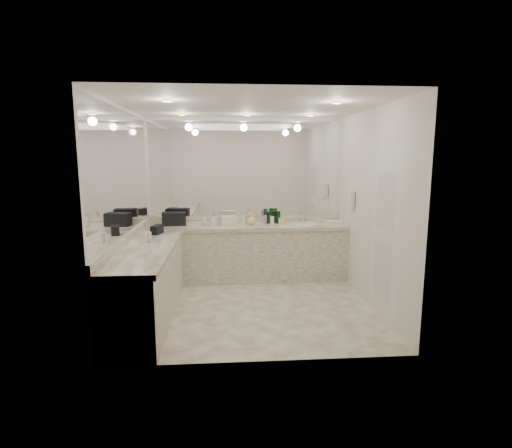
{
  "coord_description": "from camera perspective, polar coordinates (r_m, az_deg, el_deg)",
  "views": [
    {
      "loc": [
        -0.31,
        -5.11,
        1.98
      ],
      "look_at": [
        0.1,
        0.4,
        1.04
      ],
      "focal_mm": 28.0,
      "sensor_mm": 36.0,
      "label": 1
    }
  ],
  "objects": [
    {
      "name": "backsplash_left",
      "position": [
        5.37,
        -17.83,
        -1.92
      ],
      "size": [
        0.04,
        3.0,
        0.1
      ],
      "primitive_type": "cube",
      "color": "#EDE3CB",
      "rests_on": "vanity_left_top"
    },
    {
      "name": "green_bottle_1",
      "position": [
        6.58,
        2.7,
        1.03
      ],
      "size": [
        0.07,
        0.07,
        0.2
      ],
      "primitive_type": "cylinder",
      "color": "#104A1E",
      "rests_on": "vanity_back_top"
    },
    {
      "name": "faucet",
      "position": [
        6.72,
        6.64,
        0.9
      ],
      "size": [
        0.24,
        0.16,
        0.14
      ],
      "primitive_type": "cube",
      "color": "silver",
      "rests_on": "vanity_back_top"
    },
    {
      "name": "amenity_bottle_4",
      "position": [
        6.56,
        3.86,
        0.55
      ],
      "size": [
        0.06,
        0.06,
        0.1
      ],
      "primitive_type": "cylinder",
      "color": "#E57F66",
      "rests_on": "vanity_back_top"
    },
    {
      "name": "amenity_bottle_1",
      "position": [
        6.48,
        -1.83,
        0.64
      ],
      "size": [
        0.07,
        0.07,
        0.14
      ],
      "primitive_type": "cylinder",
      "color": "white",
      "rests_on": "vanity_back_top"
    },
    {
      "name": "wall_back",
      "position": [
        6.65,
        -1.53,
        3.74
      ],
      "size": [
        3.2,
        0.02,
        2.6
      ],
      "primitive_type": "cube",
      "color": "silver",
      "rests_on": "floor"
    },
    {
      "name": "floor",
      "position": [
        5.49,
        -0.71,
        -11.52
      ],
      "size": [
        3.2,
        3.2,
        0.0
      ],
      "primitive_type": "plane",
      "color": "beige",
      "rests_on": "ground"
    },
    {
      "name": "amenity_bottle_3",
      "position": [
        6.49,
        3.5,
        0.43
      ],
      "size": [
        0.06,
        0.06,
        0.09
      ],
      "primitive_type": "cylinder",
      "color": "white",
      "rests_on": "vanity_back_top"
    },
    {
      "name": "vanity_back_top",
      "position": [
        6.41,
        -1.38,
        -0.37
      ],
      "size": [
        3.2,
        0.64,
        0.06
      ],
      "primitive_type": "cube",
      "color": "#EDE3CB",
      "rests_on": "vanity_back_base"
    },
    {
      "name": "cream_cosmetic_case",
      "position": [
        6.36,
        -4.05,
        0.48
      ],
      "size": [
        0.29,
        0.23,
        0.15
      ],
      "primitive_type": "cube",
      "rotation": [
        0.0,
        0.0,
        0.34
      ],
      "color": "beige",
      "rests_on": "vanity_back_top"
    },
    {
      "name": "lotion_left",
      "position": [
        5.25,
        -15.0,
        -1.87
      ],
      "size": [
        0.05,
        0.05,
        0.13
      ],
      "primitive_type": "cylinder",
      "color": "white",
      "rests_on": "vanity_left_top"
    },
    {
      "name": "amenity_bottle_5",
      "position": [
        6.52,
        -1.2,
        0.67
      ],
      "size": [
        0.04,
        0.04,
        0.14
      ],
      "primitive_type": "cylinder",
      "color": "#E0B28C",
      "rests_on": "vanity_back_top"
    },
    {
      "name": "vanity_back_base",
      "position": [
        6.51,
        -1.37,
        -4.26
      ],
      "size": [
        3.2,
        0.6,
        0.84
      ],
      "primitive_type": "cube",
      "color": "silver",
      "rests_on": "floor"
    },
    {
      "name": "soap_bottle_b",
      "position": [
        6.34,
        -6.15,
        0.63
      ],
      "size": [
        0.1,
        0.1,
        0.19
      ],
      "primitive_type": "imported",
      "rotation": [
        0.0,
        0.0,
        0.15
      ],
      "color": "white",
      "rests_on": "vanity_back_top"
    },
    {
      "name": "wall_left",
      "position": [
        5.32,
        -18.23,
        1.78
      ],
      "size": [
        0.02,
        3.0,
        2.6
      ],
      "primitive_type": "cube",
      "color": "silver",
      "rests_on": "floor"
    },
    {
      "name": "black_toiletry_bag",
      "position": [
        6.48,
        -11.63,
        0.77
      ],
      "size": [
        0.4,
        0.27,
        0.21
      ],
      "primitive_type": "cube",
      "rotation": [
        0.0,
        0.0,
        0.11
      ],
      "color": "black",
      "rests_on": "vanity_back_top"
    },
    {
      "name": "wall_phone",
      "position": [
        6.14,
        13.53,
        3.45
      ],
      "size": [
        0.06,
        0.1,
        0.24
      ],
      "primitive_type": "cube",
      "color": "white",
      "rests_on": "wall_right"
    },
    {
      "name": "amenity_bottle_2",
      "position": [
        6.43,
        3.94,
        0.54
      ],
      "size": [
        0.05,
        0.05,
        0.14
      ],
      "primitive_type": "cylinder",
      "color": "#F2D84C",
      "rests_on": "vanity_back_top"
    },
    {
      "name": "sink",
      "position": [
        6.53,
        6.97,
        -0.03
      ],
      "size": [
        0.44,
        0.44,
        0.03
      ],
      "primitive_type": "cylinder",
      "color": "white",
      "rests_on": "vanity_back_top"
    },
    {
      "name": "amenity_bottle_0",
      "position": [
        6.39,
        -4.42,
        0.32
      ],
      "size": [
        0.06,
        0.06,
        0.1
      ],
      "primitive_type": "cylinder",
      "color": "white",
      "rests_on": "vanity_back_top"
    },
    {
      "name": "wall_right",
      "position": [
        5.5,
        16.15,
        2.13
      ],
      "size": [
        0.02,
        3.0,
        2.6
      ],
      "primitive_type": "cube",
      "color": "silver",
      "rests_on": "floor"
    },
    {
      "name": "green_bottle_0",
      "position": [
        6.57,
        2.41,
        1.05
      ],
      "size": [
        0.06,
        0.06,
        0.21
      ],
      "primitive_type": "cylinder",
      "color": "#104A1E",
      "rests_on": "vanity_back_top"
    },
    {
      "name": "green_bottle_2",
      "position": [
        6.54,
        1.68,
        0.95
      ],
      "size": [
        0.07,
        0.07,
        0.19
      ],
      "primitive_type": "cylinder",
      "color": "#104A1E",
      "rests_on": "vanity_back_top"
    },
    {
      "name": "mirror_left",
      "position": [
        5.27,
        -18.37,
        6.9
      ],
      "size": [
        0.01,
        2.92,
        1.55
      ],
      "primitive_type": "cube",
      "color": "white",
      "rests_on": "wall_left"
    },
    {
      "name": "black_bag_spill",
      "position": [
        5.81,
        -13.96,
        -0.76
      ],
      "size": [
        0.16,
        0.25,
        0.13
      ],
      "primitive_type": "cube",
      "rotation": [
        0.0,
        0.0,
        -0.24
      ],
      "color": "black",
      "rests_on": "vanity_left_top"
    },
    {
      "name": "vanity_left_top",
      "position": [
        5.03,
        -15.36,
        -3.47
      ],
      "size": [
        0.64,
        2.42,
        0.06
      ],
      "primitive_type": "cube",
      "color": "#EDE3CB",
      "rests_on": "vanity_left_base"
    },
    {
      "name": "vanity_left_base",
      "position": [
        5.15,
        -15.24,
        -8.35
      ],
      "size": [
        0.6,
        2.4,
        0.84
      ],
      "primitive_type": "cube",
      "color": "silver",
      "rests_on": "floor"
    },
    {
      "name": "door",
      "position": [
        5.07,
        17.83,
        -1.41
      ],
      "size": [
        0.02,
        0.82,
        2.1
      ],
      "primitive_type": "cube",
      "color": "white",
      "rests_on": "wall_right"
    },
    {
      "name": "hand_towel",
      "position": [
        6.66,
        11.02,
        0.28
      ],
      "size": [
        0.25,
        0.18,
        0.04
      ],
      "primitive_type": "cube",
      "rotation": [
        0.0,
        0.0,
        0.04
      ],
      "color": "white",
      "rests_on": "vanity_back_top"
    },
    {
      "name": "soap_bottle_a",
      "position": [
        6.42,
        -7.43,
        0.69
      ],
      "size": [
        0.09,
        0.09,
        0.19
      ],
      "primitive_type": "imported",
      "rotation": [
        0.0,
        0.0,
        0.36
      ],
      "color": "silver",
      "rests_on": "vanity_back_top"
    },
    {
      "name": "amenity_bottle_6",
      "position": [
        6.44,
        1.35,
        0.63
      ],
      "size": [
        0.05,
        0.05,
        0.15
      ],
      "primitive_type": "cylinder",
      "color": "#9966B2",
      "rests_on": "vanity_back_top"
    },
    {
      "name": "amenity_bottle_7",
      "position": [
        6.41,
        2.34,
        0.51
      ],
      "size": [
        0.06,
        0.06,
        0.13
      ],
      "primitive_type": "cylinder",
      "color": "white",
      "rests_on": "vanity_back_top"
    },
    {
      "name": "ceiling",
      "position": [
        5.16,
        -0.77,
        16.52
      ],
      "size": [
        3.2,
        3.2,
        0.0
      ],
      "primitive_type": "plane",
      "color": "white",
      "rests_on": "floor"
    },
    {
      "name": "soap_bottle_c",
      "position": [
        6.37,
        -0.63,
        0.68
      ],
      "size": [
        0.18,
        0.18,
        0.18
      ],
      "primitive_type": "imported",
      "rotation": [
        0.0,
        0.0,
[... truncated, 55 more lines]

